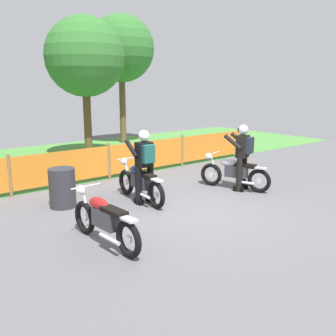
% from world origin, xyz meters
% --- Properties ---
extents(ground, '(24.00, 24.00, 0.02)m').
position_xyz_m(ground, '(0.00, 0.00, -0.01)').
color(ground, '#5B5B60').
extents(grass_verge, '(24.00, 7.10, 0.01)m').
position_xyz_m(grass_verge, '(0.00, 7.11, 0.01)').
color(grass_verge, '#4C8C3D').
rests_on(grass_verge, ground).
extents(barrier_fence, '(11.11, 0.08, 1.05)m').
position_xyz_m(barrier_fence, '(-0.00, 3.56, 0.54)').
color(barrier_fence, olive).
rests_on(barrier_fence, ground).
extents(tree_near_left, '(2.80, 2.80, 5.00)m').
position_xyz_m(tree_near_left, '(1.12, 6.91, 3.57)').
color(tree_near_left, brown).
rests_on(tree_near_left, ground).
extents(tree_near_right, '(2.90, 2.90, 5.59)m').
position_xyz_m(tree_near_right, '(4.02, 9.08, 4.11)').
color(tree_near_right, brown).
rests_on(tree_near_right, ground).
extents(motorcycle_lead, '(0.58, 1.98, 0.94)m').
position_xyz_m(motorcycle_lead, '(-0.52, 1.31, 0.46)').
color(motorcycle_lead, black).
rests_on(motorcycle_lead, ground).
extents(motorcycle_trailing, '(0.83, 1.86, 0.92)m').
position_xyz_m(motorcycle_trailing, '(1.98, 0.62, 0.44)').
color(motorcycle_trailing, black).
rests_on(motorcycle_trailing, ground).
extents(motorcycle_third, '(0.58, 1.98, 0.93)m').
position_xyz_m(motorcycle_third, '(-2.43, -0.37, 0.45)').
color(motorcycle_third, black).
rests_on(motorcycle_third, ground).
extents(rider_lead, '(0.57, 0.70, 1.69)m').
position_xyz_m(rider_lead, '(-0.53, 1.09, 0.95)').
color(rider_lead, black).
rests_on(rider_lead, ground).
extents(rider_trailing, '(0.67, 0.77, 1.69)m').
position_xyz_m(rider_trailing, '(2.05, 0.42, 0.95)').
color(rider_trailing, black).
rests_on(rider_trailing, ground).
extents(oil_drum, '(0.58, 0.58, 0.88)m').
position_xyz_m(oil_drum, '(-2.11, 2.02, 0.44)').
color(oil_drum, '#2D2D33').
rests_on(oil_drum, ground).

